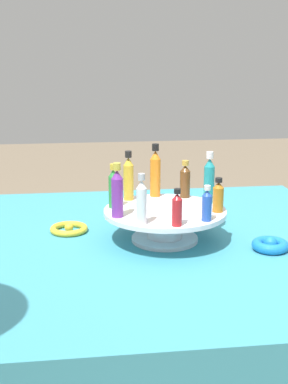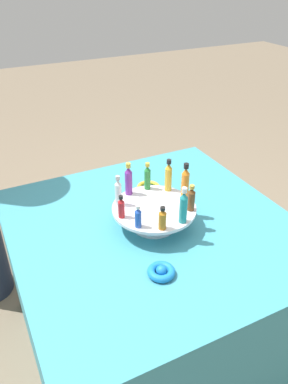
% 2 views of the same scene
% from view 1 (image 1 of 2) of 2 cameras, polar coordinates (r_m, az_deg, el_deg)
% --- Properties ---
extents(party_table, '(1.08, 1.08, 0.73)m').
position_cam_1_polar(party_table, '(1.59, 2.08, -17.61)').
color(party_table, teal).
rests_on(party_table, ground_plane).
extents(display_stand, '(0.32, 0.32, 0.09)m').
position_cam_1_polar(display_stand, '(1.41, 2.24, -2.92)').
color(display_stand, silver).
rests_on(display_stand, party_table).
extents(bottle_gold, '(0.03, 0.03, 0.14)m').
position_cam_1_polar(bottle_gold, '(1.47, -1.67, 1.55)').
color(bottle_gold, gold).
rests_on(bottle_gold, display_stand).
extents(bottle_green, '(0.03, 0.03, 0.12)m').
position_cam_1_polar(bottle_green, '(1.40, -3.28, 0.48)').
color(bottle_green, '#288438').
rests_on(bottle_green, display_stand).
extents(bottle_purple, '(0.03, 0.03, 0.14)m').
position_cam_1_polar(bottle_purple, '(1.32, -2.88, -0.03)').
color(bottle_purple, '#702D93').
rests_on(bottle_purple, display_stand).
extents(bottle_clear, '(0.03, 0.03, 0.12)m').
position_cam_1_polar(bottle_clear, '(1.26, -0.27, -0.98)').
color(bottle_clear, silver).
rests_on(bottle_clear, display_stand).
extents(bottle_red, '(0.02, 0.02, 0.09)m').
position_cam_1_polar(bottle_red, '(1.26, 3.54, -1.80)').
color(bottle_red, '#B21E23').
rests_on(bottle_red, display_stand).
extents(bottle_blue, '(0.02, 0.02, 0.09)m').
position_cam_1_polar(bottle_blue, '(1.30, 6.73, -1.34)').
color(bottle_blue, '#234CAD').
rests_on(bottle_blue, display_stand).
extents(bottle_amber, '(0.03, 0.03, 0.09)m').
position_cam_1_polar(bottle_amber, '(1.38, 7.92, -0.45)').
color(bottle_amber, '#AD6B19').
rests_on(bottle_amber, display_stand).
extents(bottle_teal, '(0.03, 0.03, 0.14)m').
position_cam_1_polar(bottle_teal, '(1.45, 6.96, 1.32)').
color(bottle_teal, teal).
rests_on(bottle_teal, display_stand).
extents(bottle_brown, '(0.03, 0.03, 0.11)m').
position_cam_1_polar(bottle_brown, '(1.51, 4.40, 1.24)').
color(bottle_brown, brown).
rests_on(bottle_brown, display_stand).
extents(bottle_orange, '(0.03, 0.03, 0.15)m').
position_cam_1_polar(bottle_orange, '(1.51, 1.21, 2.11)').
color(bottle_orange, orange).
rests_on(bottle_orange, display_stand).
extents(ribbon_bow_blue, '(0.09, 0.09, 0.04)m').
position_cam_1_polar(ribbon_bow_blue, '(1.39, 13.32, -5.50)').
color(ribbon_bow_blue, blue).
rests_on(ribbon_bow_blue, party_table).
extents(ribbon_bow_gold, '(0.10, 0.10, 0.02)m').
position_cam_1_polar(ribbon_bow_gold, '(1.50, -8.01, -3.89)').
color(ribbon_bow_gold, gold).
rests_on(ribbon_bow_gold, party_table).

